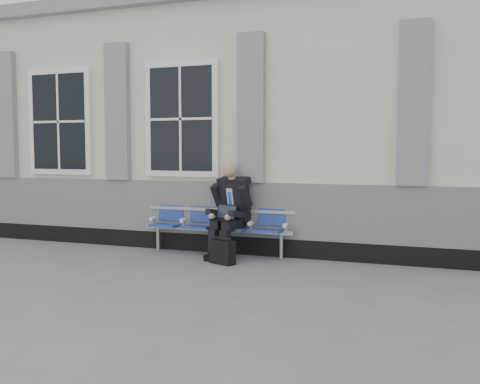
% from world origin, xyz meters
% --- Properties ---
extents(ground, '(70.00, 70.00, 0.00)m').
position_xyz_m(ground, '(0.00, 0.00, 0.00)').
color(ground, slate).
rests_on(ground, ground).
extents(station_building, '(14.40, 4.40, 4.49)m').
position_xyz_m(station_building, '(-0.02, 3.47, 2.22)').
color(station_building, silver).
rests_on(station_building, ground).
extents(bench, '(2.60, 0.47, 0.91)m').
position_xyz_m(bench, '(1.05, 1.32, 0.55)').
color(bench, '#9EA0A3').
rests_on(bench, ground).
extents(businessman, '(0.67, 0.90, 1.52)m').
position_xyz_m(businessman, '(1.33, 1.18, 0.81)').
color(businessman, black).
rests_on(businessman, ground).
extents(briefcase, '(0.44, 0.31, 0.41)m').
position_xyz_m(briefcase, '(1.42, 0.63, 0.19)').
color(briefcase, black).
rests_on(briefcase, ground).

